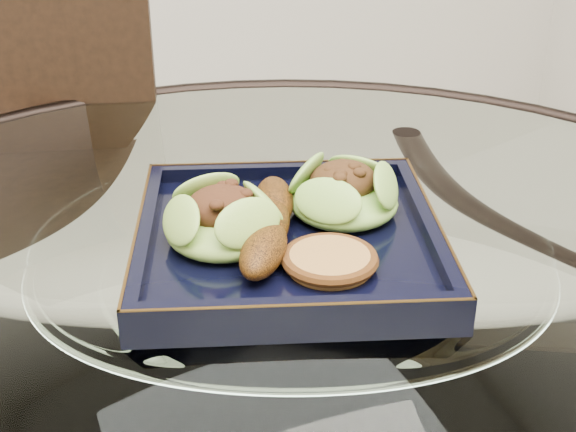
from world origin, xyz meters
name	(u,v)px	position (x,y,z in m)	size (l,w,h in m)	color
dining_chair	(24,292)	(-0.20, 0.47, 0.53)	(0.51, 0.51, 0.94)	black
navy_plate	(288,245)	(0.02, 0.05, 0.77)	(0.27, 0.27, 0.02)	black
lettuce_wrap_left	(223,223)	(-0.04, 0.06, 0.80)	(0.10, 0.10, 0.04)	olive
lettuce_wrap_right	(344,196)	(0.09, 0.07, 0.80)	(0.10, 0.10, 0.04)	#5A9A2C
roasted_plantain	(269,224)	(0.00, 0.05, 0.80)	(0.17, 0.04, 0.03)	#63330A
crumb_patty	(330,261)	(0.03, -0.01, 0.79)	(0.07, 0.07, 0.01)	#C08040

